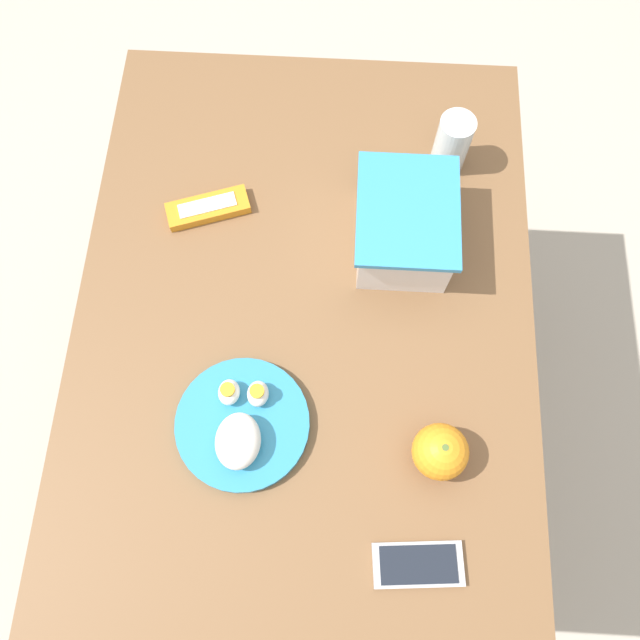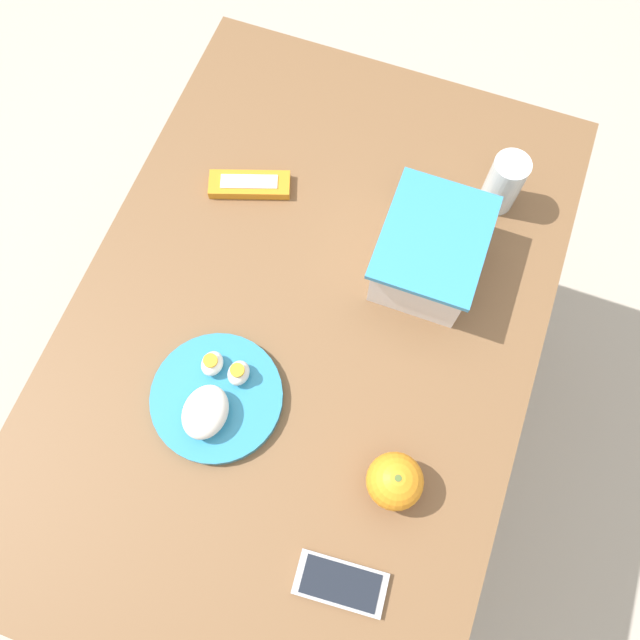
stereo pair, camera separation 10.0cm
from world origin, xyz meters
TOP-DOWN VIEW (x-y plane):
  - ground_plane at (0.00, 0.00)m, footprint 10.00×10.00m
  - table at (0.00, 0.00)m, footprint 1.14×0.76m
  - food_container at (-0.18, 0.16)m, footprint 0.20×0.16m
  - orange_fruit at (0.19, 0.22)m, footprint 0.08×0.08m
  - rice_plate at (0.16, -0.08)m, footprint 0.21×0.21m
  - candy_bar at (-0.22, -0.18)m, footprint 0.09×0.15m
  - cell_phone at (0.34, 0.19)m, footprint 0.07×0.13m
  - drinking_glass at (-0.34, 0.24)m, footprint 0.06×0.06m

SIDE VIEW (x-z plane):
  - ground_plane at x=0.00m, z-range 0.00..0.00m
  - table at x=0.00m, z-range 0.27..1.04m
  - cell_phone at x=0.34m, z-range 0.77..0.79m
  - candy_bar at x=-0.22m, z-range 0.77..0.79m
  - rice_plate at x=0.16m, z-range 0.76..0.83m
  - orange_fruit at x=0.19m, z-range 0.77..0.86m
  - food_container at x=-0.18m, z-range 0.77..0.88m
  - drinking_glass at x=-0.34m, z-range 0.77..0.89m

